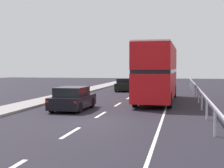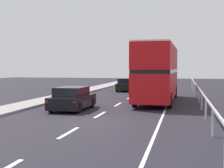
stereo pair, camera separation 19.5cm
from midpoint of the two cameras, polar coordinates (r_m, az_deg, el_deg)
The scene contains 6 objects.
ground_plane at distance 15.85m, azimuth -4.15°, elevation -6.64°, with size 75.76×120.00×0.10m, color black.
lane_paint_markings at distance 23.54m, azimuth 6.42°, elevation -3.36°, with size 3.51×46.00×0.01m.
bridge_side_railing at distance 24.11m, azimuth 14.67°, elevation -1.13°, with size 0.10×42.00×1.11m.
double_decker_bus_red at distance 24.50m, azimuth 7.74°, elevation 2.18°, with size 2.68×10.52×4.22m.
hatchback_car_near at distance 19.84m, azimuth -7.18°, elevation -2.60°, with size 1.89×4.05×1.40m.
sedan_car_ahead at distance 35.32m, azimuth 2.24°, elevation -0.14°, with size 2.04×4.50×1.40m.
Camera 1 is at (4.22, -15.04, 2.60)m, focal length 52.19 mm.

